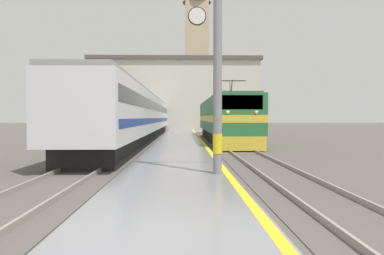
{
  "coord_description": "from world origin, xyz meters",
  "views": [
    {
      "loc": [
        0.22,
        -5.54,
        1.95
      ],
      "look_at": [
        0.89,
        22.79,
        1.2
      ],
      "focal_mm": 35.0,
      "sensor_mm": 36.0,
      "label": 1
    }
  ],
  "objects_px": {
    "catenary_mast": "(220,29)",
    "clock_tower": "(197,51)",
    "locomotive_train": "(223,119)",
    "passenger_train": "(148,116)"
  },
  "relations": [
    {
      "from": "locomotive_train",
      "to": "clock_tower",
      "type": "bearing_deg",
      "value": 91.38
    },
    {
      "from": "locomotive_train",
      "to": "clock_tower",
      "type": "relative_size",
      "value": 0.76
    },
    {
      "from": "locomotive_train",
      "to": "passenger_train",
      "type": "height_order",
      "value": "locomotive_train"
    },
    {
      "from": "catenary_mast",
      "to": "clock_tower",
      "type": "relative_size",
      "value": 0.34
    },
    {
      "from": "catenary_mast",
      "to": "clock_tower",
      "type": "xyz_separation_m",
      "value": [
        1.3,
        55.32,
        9.17
      ]
    },
    {
      "from": "locomotive_train",
      "to": "catenary_mast",
      "type": "distance_m",
      "value": 19.59
    },
    {
      "from": "locomotive_train",
      "to": "passenger_train",
      "type": "distance_m",
      "value": 10.94
    },
    {
      "from": "catenary_mast",
      "to": "clock_tower",
      "type": "bearing_deg",
      "value": 88.65
    },
    {
      "from": "catenary_mast",
      "to": "passenger_train",
      "type": "bearing_deg",
      "value": 99.77
    },
    {
      "from": "clock_tower",
      "to": "catenary_mast",
      "type": "bearing_deg",
      "value": -91.35
    }
  ]
}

